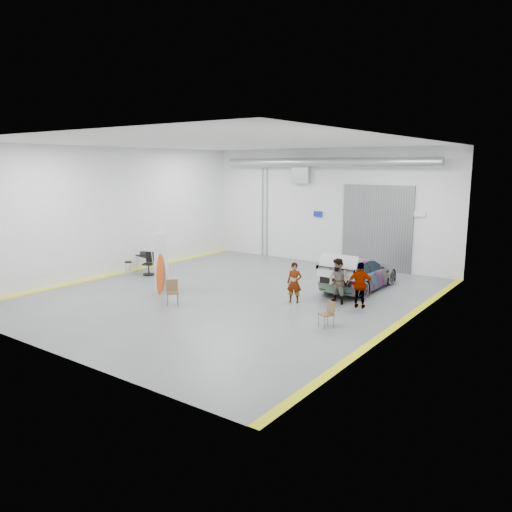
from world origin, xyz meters
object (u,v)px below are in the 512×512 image
Objects in this scene: sedan_car at (359,273)px; person_c at (361,285)px; shop_stool at (128,269)px; folding_chair_near at (173,298)px; folding_chair_far at (326,319)px; person_b at (338,281)px; person_a at (294,283)px; surfboard_display at (161,268)px; office_chair at (150,265)px; work_table at (146,256)px.

sedan_car is 2.74× the size of person_c.
sedan_car is 10.64m from shop_stool.
folding_chair_near is 5.97m from folding_chair_far.
folding_chair_near is at bearing 54.57° from sedan_car.
person_b is 10.27m from shop_stool.
person_a is 2.21× the size of shop_stool.
folding_chair_near is at bearing -130.75° from person_b.
surfboard_display is 2.51× the size of office_chair.
person_b is at bearing -17.51° from office_chair.
person_a reaches higher than work_table.
folding_chair_far is at bearing -12.87° from work_table.
sedan_car is 2.67m from person_b.
surfboard_display is at bearing 5.42° from person_c.
person_b reaches higher than sedan_car.
folding_chair_near is at bearing -140.27° from folding_chair_far.
shop_stool is at bearing 108.25° from folding_chair_near.
sedan_car is 9.79m from office_chair.
work_table is at bearing 155.09° from person_a.
office_chair is at bearing -12.14° from person_c.
shop_stool is (-5.23, 2.30, 0.06)m from folding_chair_near.
folding_chair_near is (1.56, -0.90, -0.80)m from surfboard_display.
work_table reaches higher than folding_chair_far.
person_a is 0.89× the size of person_b.
person_a is 0.91× the size of person_c.
person_b reaches higher than person_c.
surfboard_display is 3.82m from office_chair.
person_b is at bearing 0.87° from work_table.
person_a is 1.44× the size of office_chair.
surfboard_display is at bearing -144.28° from person_b.
work_table is (-11.32, 2.59, 0.49)m from folding_chair_far.
sedan_car is at bearing -1.77° from office_chair.
folding_chair_far is at bearing 75.42° from person_c.
work_table is at bearing -167.31° from person_b.
surfboard_display is 3.83× the size of shop_stool.
person_a is 5.47m from surfboard_display.
sedan_car is 5.44× the size of folding_chair_far.
folding_chair_near is (-4.92, -3.77, -0.58)m from person_b.
person_b reaches higher than work_table.
folding_chair_near is 1.09× the size of folding_chair_far.
folding_chair_near is 6.55m from work_table.
office_chair reaches higher than work_table.
person_a is 8.13m from office_chair.
folding_chair_far is 11.63m from work_table.
shop_stool is at bearing -156.69° from folding_chair_far.
office_chair is at bearing 19.97° from sedan_car.
surfboard_display is (-5.06, -2.06, 0.31)m from person_a.
person_c is 2.81m from folding_chair_far.
person_b reaches higher than folding_chair_near.
shop_stool is at bearing -149.05° from office_chair.
surfboard_display is at bearing 42.07° from sedan_car.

